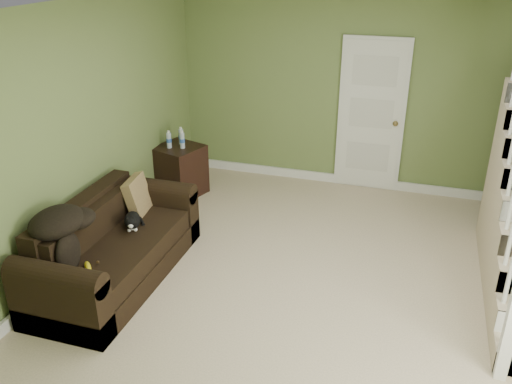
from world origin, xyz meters
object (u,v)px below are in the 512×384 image
Objects in this scene: side_table at (179,170)px; cat at (131,221)px; banana at (88,267)px; sofa at (113,250)px.

cat is (0.30, -1.78, 0.18)m from side_table.
side_table is at bearing 74.77° from cat.
side_table reaches higher than cat.
side_table reaches higher than banana.
side_table reaches higher than sofa.
cat is at bearing 50.07° from banana.
banana is at bearing -82.95° from side_table.
cat is 0.80m from banana.
side_table is (-0.22, 2.03, 0.03)m from sofa.
sofa is 10.51× the size of banana.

